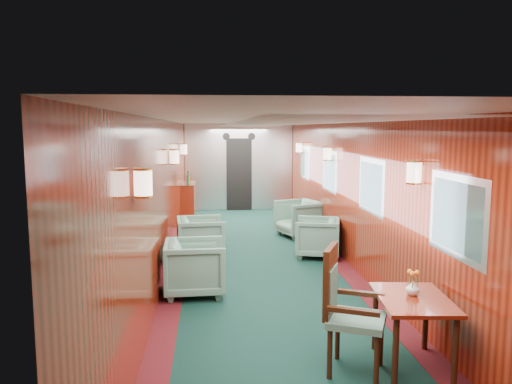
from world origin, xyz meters
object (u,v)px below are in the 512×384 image
(side_chair, at_px, (345,304))
(armchair_right_far, at_px, (299,218))
(armchair_left_far, at_px, (201,238))
(armchair_right_near, at_px, (317,237))
(credenza, at_px, (188,202))
(dining_table, at_px, (413,309))
(armchair_left_near, at_px, (195,267))

(side_chair, height_order, armchair_right_far, side_chair)
(armchair_left_far, relative_size, armchair_right_near, 1.06)
(armchair_right_near, bearing_deg, armchair_right_far, -164.93)
(credenza, height_order, armchair_right_far, credenza)
(dining_table, relative_size, side_chair, 0.83)
(side_chair, bearing_deg, dining_table, 23.13)
(armchair_left_near, height_order, armchair_right_near, armchair_left_near)
(side_chair, height_order, armchair_left_far, side_chair)
(dining_table, height_order, armchair_right_near, armchair_right_near)
(side_chair, distance_m, armchair_left_near, 2.76)
(dining_table, bearing_deg, side_chair, -174.93)
(side_chair, bearing_deg, credenza, 127.32)
(side_chair, height_order, credenza, credenza)
(side_chair, height_order, armchair_left_near, side_chair)
(armchair_left_near, bearing_deg, dining_table, -139.92)
(credenza, height_order, armchair_left_far, credenza)
(armchair_left_far, xyz_separation_m, armchair_right_near, (2.06, -0.06, -0.02))
(side_chair, bearing_deg, armchair_left_near, 146.20)
(armchair_left_far, height_order, armchair_right_far, armchair_right_far)
(armchair_right_near, height_order, armchair_right_far, armchair_right_far)
(side_chair, bearing_deg, armchair_left_far, 132.67)
(dining_table, xyz_separation_m, side_chair, (-0.65, 0.01, 0.06))
(dining_table, relative_size, armchair_left_far, 1.22)
(dining_table, bearing_deg, armchair_left_near, 138.17)
(armchair_left_near, bearing_deg, armchair_right_far, -32.32)
(credenza, bearing_deg, armchair_left_far, -83.97)
(dining_table, xyz_separation_m, armchair_right_far, (-0.02, 5.89, -0.20))
(armchair_right_far, bearing_deg, armchair_left_far, -71.54)
(dining_table, xyz_separation_m, credenza, (-2.42, 7.63, -0.09))
(armchair_left_near, bearing_deg, side_chair, -149.96)
(dining_table, relative_size, armchair_left_near, 1.20)
(dining_table, height_order, armchair_left_near, armchair_left_near)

